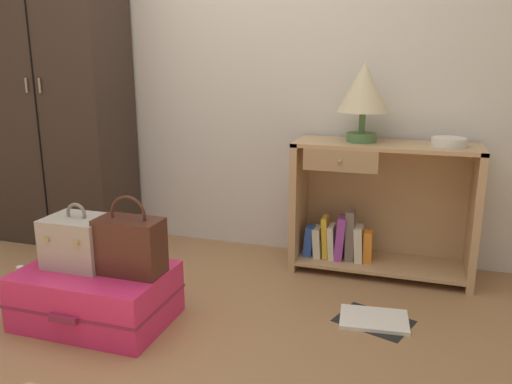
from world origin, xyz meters
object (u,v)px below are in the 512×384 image
Objects in this scene: handbag at (130,245)px; bookshelf at (375,210)px; table_lamp at (364,90)px; suitcase_large at (97,295)px; train_case at (79,241)px; bowl at (449,142)px; open_book_on_floor at (374,320)px; wardrobe at (58,84)px; bottle at (22,285)px.

bookshelf is at bearing 45.34° from handbag.
suitcase_large is (-1.09, -1.03, -0.92)m from table_lamp.
suitcase_large is 0.33m from handbag.
suitcase_large is 0.27m from train_case.
train_case is (-0.10, 0.03, 0.25)m from suitcase_large.
train_case is at bearing -142.09° from bookshelf.
bowl is 1.97m from suitcase_large.
bookshelf reaches higher than train_case.
table_lamp reaches higher than handbag.
suitcase_large is at bearing -18.90° from train_case.
wardrobe is at bearing 164.77° from open_book_on_floor.
wardrobe reaches higher than bottle.
table_lamp is 1.43× the size of train_case.
wardrobe is at bearing 129.76° from train_case.
wardrobe reaches higher than handbag.
train_case is at bearing 177.66° from handbag.
handbag is 0.93× the size of open_book_on_floor.
bookshelf is 1.46× the size of suitcase_large.
bowl reaches higher than train_case.
train_case reaches higher than open_book_on_floor.
handbag is at bearing -131.79° from table_lamp.
train_case is (-1.65, -0.98, -0.41)m from bowl.
bowl is 0.50× the size of handbag.
suitcase_large is at bearing -47.89° from wardrobe.
table_lamp reaches higher than train_case.
open_book_on_floor is (2.15, -0.59, -1.05)m from wardrobe.
open_book_on_floor is at bearing -15.23° from wardrobe.
bowl is at bearing 64.56° from open_book_on_floor.
handbag is at bearing 6.78° from suitcase_large.
table_lamp is 1.69m from train_case.
bowl is at bearing 0.69° from wardrobe.
bottle is (-2.04, -0.96, -0.70)m from bowl.
table_lamp is at bearing 31.91° from bottle.
bookshelf is 1.43m from handbag.
table_lamp reaches higher than bookshelf.
table_lamp is at bearing 48.21° from handbag.
bottle is at bearing -168.83° from open_book_on_floor.
handbag is at bearing -41.78° from wardrobe.
handbag reaches higher than open_book_on_floor.
wardrobe is 1.98m from table_lamp.
bowl is 2.36m from bottle.
bookshelf is 0.69m from table_lamp.
wardrobe is at bearing -178.47° from bookshelf.
wardrobe reaches higher than bowl.
open_book_on_floor is at bearing -83.61° from bookshelf.
suitcase_large is (-1.55, -1.01, -0.66)m from bowl.
bottle is at bearing -154.80° from bowl.
table_lamp reaches higher than suitcase_large.
wardrobe is 11.63× the size of bowl.
bottle is at bearing 177.45° from handbag.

